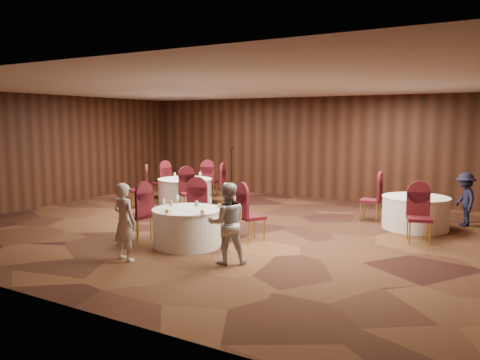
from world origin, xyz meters
The scene contains 15 objects.
ground centered at (0.00, 0.00, 0.00)m, with size 12.00×12.00×0.00m, color black.
room_shell centered at (0.00, 0.00, 1.96)m, with size 12.00×12.00×12.00m.
table_main centered at (0.13, -1.74, 0.38)m, with size 1.37×1.37×0.74m.
table_left centered at (-2.79, 2.10, 0.38)m, with size 1.61×1.61×0.74m.
table_right centered at (3.74, 2.06, 0.38)m, with size 1.48×1.48×0.74m.
chairs_main centered at (-0.18, -1.02, 0.50)m, with size 2.73×2.00×1.00m.
chairs_left centered at (-2.75, 2.10, 0.50)m, with size 3.02×3.22×1.00m.
chairs_right centered at (3.32, 1.64, 0.50)m, with size 2.01×2.28×1.00m.
tabletop_main centered at (0.26, -1.84, 0.84)m, with size 1.10×1.16×0.22m.
tabletop_left centered at (-2.79, 2.10, 0.82)m, with size 0.91×0.77×0.22m.
tabletop_right centered at (3.90, 1.80, 0.90)m, with size 0.08×0.08×0.22m.
mic_stand centered at (-2.22, 3.85, 0.46)m, with size 0.24×0.24×1.60m.
woman_a centered at (-0.24, -3.08, 0.69)m, with size 0.50×0.33×1.38m, color silver.
woman_b centered at (1.40, -2.31, 0.70)m, with size 0.68×0.53×1.41m, color silver.
man_c centered at (4.68, 2.95, 0.63)m, with size 0.81×0.47×1.26m, color black.
Camera 1 is at (5.53, -9.00, 2.45)m, focal length 35.00 mm.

